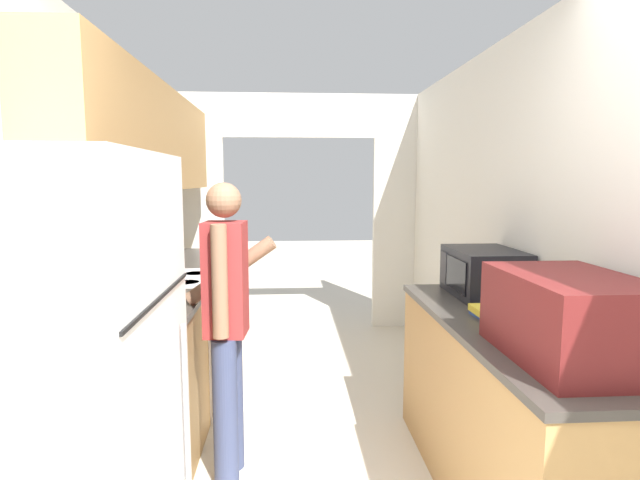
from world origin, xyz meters
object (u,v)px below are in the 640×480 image
(range_oven, at_px, (176,340))
(suitcase, at_px, (569,317))
(refrigerator, at_px, (58,408))
(person, at_px, (227,324))
(book_stack, at_px, (501,314))
(microwave, at_px, (484,273))

(range_oven, bearing_deg, suitcase, -42.78)
(refrigerator, xyz_separation_m, range_oven, (-0.04, 1.89, -0.38))
(refrigerator, relative_size, person, 1.06)
(refrigerator, distance_m, suitcase, 1.87)
(range_oven, height_order, person, person)
(range_oven, height_order, book_stack, range_oven)
(microwave, bearing_deg, range_oven, 161.03)
(range_oven, bearing_deg, person, -62.88)
(suitcase, relative_size, microwave, 1.28)
(person, distance_m, suitcase, 1.63)
(book_stack, bearing_deg, microwave, 77.60)
(refrigerator, height_order, microwave, refrigerator)
(suitcase, bearing_deg, range_oven, 137.22)
(refrigerator, bearing_deg, range_oven, 91.19)
(person, distance_m, microwave, 1.53)
(suitcase, bearing_deg, book_stack, 91.92)
(range_oven, height_order, suitcase, suitcase)
(refrigerator, distance_m, book_stack, 1.96)
(person, relative_size, book_stack, 5.98)
(microwave, distance_m, book_stack, 0.53)
(person, xyz_separation_m, suitcase, (1.40, -0.80, 0.23))
(range_oven, xyz_separation_m, suitcase, (1.88, -1.74, 0.62))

